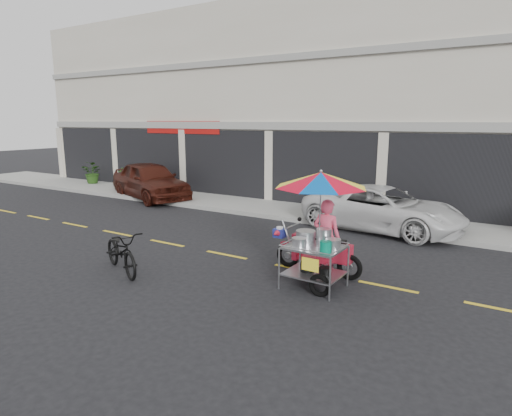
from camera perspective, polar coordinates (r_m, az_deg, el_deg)
The scene contains 10 objects.
ground at distance 9.81m, azimuth 5.69°, elevation -8.13°, with size 90.00×90.00×0.00m, color black.
sidewalk at distance 14.75m, azimuth 15.11°, elevation -1.45°, with size 45.00×3.00×0.15m, color gray.
shophouse_block at distance 18.98m, azimuth 28.80°, elevation 13.03°, with size 36.00×8.11×10.40m.
centerline at distance 9.81m, azimuth 5.69°, elevation -8.11°, with size 42.00×0.10×0.01m, color gold.
maroon_sedan at distance 18.80m, azimuth -13.94°, elevation 3.59°, with size 1.88×4.66×1.59m, color #3B140C.
white_pickup at distance 13.57m, azimuth 16.52°, elevation -0.07°, with size 2.23×4.83×1.34m, color silver.
plant_tall at distance 23.32m, azimuth -20.91°, elevation 4.47°, with size 1.02×0.88×1.13m, color #214214.
plant_short at distance 21.85m, azimuth -17.28°, elevation 3.99°, with size 0.51×0.51×0.92m, color #214214.
near_bicycle at distance 9.90m, azimuth -17.52°, elevation -5.50°, with size 0.64×1.84×0.97m, color black.
food_vendor_rig at distance 8.71m, azimuth 8.67°, elevation -0.52°, with size 2.36×1.94×2.39m.
Camera 1 is at (3.99, -8.33, 3.30)m, focal length 30.00 mm.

